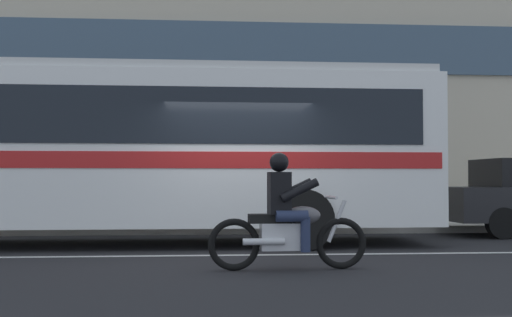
% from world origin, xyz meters
% --- Properties ---
extents(ground_plane, '(60.00, 60.00, 0.00)m').
position_xyz_m(ground_plane, '(0.00, 0.00, 0.00)').
color(ground_plane, black).
extents(sidewalk_curb, '(28.00, 3.80, 0.15)m').
position_xyz_m(sidewalk_curb, '(0.00, 5.10, 0.07)').
color(sidewalk_curb, '#B7B2A8').
rests_on(sidewalk_curb, ground_plane).
extents(lane_center_stripe, '(26.60, 0.14, 0.01)m').
position_xyz_m(lane_center_stripe, '(0.00, -0.60, 0.00)').
color(lane_center_stripe, silver).
rests_on(lane_center_stripe, ground_plane).
extents(transit_bus, '(11.16, 2.68, 3.22)m').
position_xyz_m(transit_bus, '(-1.96, 1.19, 1.88)').
color(transit_bus, white).
rests_on(transit_bus, ground_plane).
extents(motorcycle_with_rider, '(2.14, 0.64, 1.56)m').
position_xyz_m(motorcycle_with_rider, '(0.53, -2.31, 0.66)').
color(motorcycle_with_rider, black).
rests_on(motorcycle_with_rider, ground_plane).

